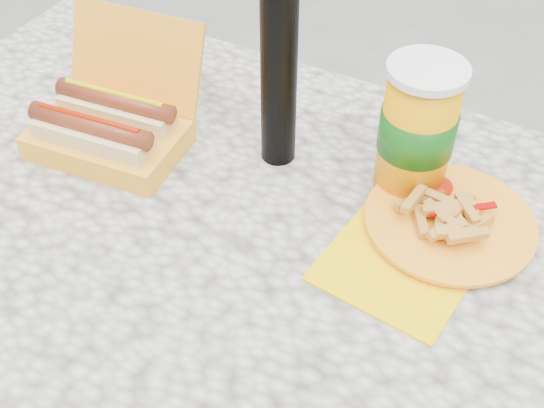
% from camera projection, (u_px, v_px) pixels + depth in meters
% --- Properties ---
extents(picnic_table, '(1.20, 0.80, 0.75)m').
position_uv_depth(picnic_table, '(226.00, 276.00, 0.98)').
color(picnic_table, beige).
rests_on(picnic_table, ground).
extents(hotdog_box, '(0.23, 0.22, 0.17)m').
position_uv_depth(hotdog_box, '(109.00, 126.00, 1.00)').
color(hotdog_box, orange).
rests_on(hotdog_box, picnic_table).
extents(fries_plate, '(0.25, 0.30, 0.04)m').
position_uv_depth(fries_plate, '(445.00, 223.00, 0.89)').
color(fries_plate, '#FFCC00').
rests_on(fries_plate, picnic_table).
extents(soda_cup, '(0.10, 0.10, 0.19)m').
position_uv_depth(soda_cup, '(417.00, 129.00, 0.90)').
color(soda_cup, '#F29A00').
rests_on(soda_cup, picnic_table).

